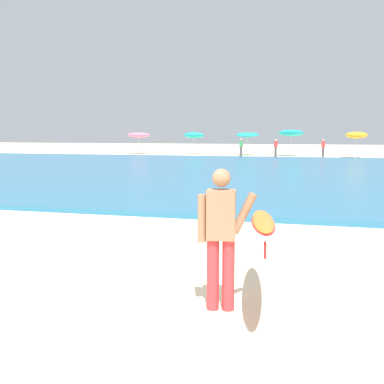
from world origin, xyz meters
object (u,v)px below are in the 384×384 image
(beachgoer_near_row_left, at_px, (323,147))
(beachgoer_near_row_right, at_px, (241,147))
(beach_umbrella_4, at_px, (356,135))
(beach_umbrella_1, at_px, (194,135))
(beachgoer_near_row_mid, at_px, (276,147))
(beach_umbrella_0, at_px, (139,135))
(surfer_with_board, at_px, (239,228))
(beach_umbrella_2, at_px, (247,135))
(beach_umbrella_3, at_px, (291,133))

(beachgoer_near_row_left, xyz_separation_m, beachgoer_near_row_right, (-7.27, -0.43, 0.00))
(beach_umbrella_4, relative_size, beachgoer_near_row_right, 1.41)
(beach_umbrella_1, distance_m, beachgoer_near_row_mid, 8.79)
(beach_umbrella_4, bearing_deg, beach_umbrella_0, 175.18)
(surfer_with_board, bearing_deg, beach_umbrella_2, 97.33)
(beach_umbrella_2, bearing_deg, beach_umbrella_1, 171.30)
(beach_umbrella_0, bearing_deg, beachgoer_near_row_right, -6.95)
(beach_umbrella_2, height_order, beach_umbrella_4, beach_umbrella_2)
(beach_umbrella_3, bearing_deg, beachgoer_near_row_right, -166.10)
(surfer_with_board, distance_m, beach_umbrella_3, 37.39)
(beachgoer_near_row_left, bearing_deg, beach_umbrella_4, -18.09)
(surfer_with_board, height_order, beach_umbrella_0, beach_umbrella_0)
(beach_umbrella_1, xyz_separation_m, beach_umbrella_2, (5.43, -0.83, 0.06))
(beach_umbrella_0, relative_size, beachgoer_near_row_mid, 1.44)
(beachgoer_near_row_left, height_order, beachgoer_near_row_mid, same)
(beach_umbrella_2, height_order, beachgoer_near_row_right, beach_umbrella_2)
(beachgoer_near_row_right, bearing_deg, surfer_with_board, -81.79)
(beachgoer_near_row_mid, relative_size, beachgoer_near_row_right, 1.00)
(beach_umbrella_0, distance_m, beachgoer_near_row_mid, 13.84)
(beachgoer_near_row_mid, distance_m, beachgoer_near_row_right, 3.22)
(beach_umbrella_1, bearing_deg, surfer_with_board, -75.08)
(beach_umbrella_2, distance_m, beachgoer_near_row_right, 1.93)
(beach_umbrella_2, xyz_separation_m, beach_umbrella_4, (9.57, -1.99, -0.01))
(beach_umbrella_1, xyz_separation_m, beach_umbrella_4, (15.00, -2.82, 0.05))
(beach_umbrella_1, bearing_deg, beach_umbrella_4, -10.65)
(beachgoer_near_row_right, bearing_deg, beachgoer_near_row_mid, -9.37)
(beach_umbrella_3, relative_size, beachgoer_near_row_left, 1.58)
(beach_umbrella_1, height_order, beach_umbrella_4, beach_umbrella_1)
(beach_umbrella_3, bearing_deg, beachgoer_near_row_left, -13.19)
(beach_umbrella_2, distance_m, beachgoer_near_row_left, 7.08)
(beach_umbrella_2, relative_size, beach_umbrella_3, 0.89)
(beach_umbrella_3, bearing_deg, beach_umbrella_1, 172.30)
(beach_umbrella_3, height_order, beach_umbrella_4, beach_umbrella_3)
(surfer_with_board, relative_size, beachgoer_near_row_left, 1.60)
(beach_umbrella_2, distance_m, beach_umbrella_4, 9.77)
(beach_umbrella_1, bearing_deg, beachgoer_near_row_mid, -19.39)
(surfer_with_board, height_order, beachgoer_near_row_right, surfer_with_board)
(surfer_with_board, relative_size, beach_umbrella_2, 1.13)
(beach_umbrella_4, bearing_deg, beachgoer_near_row_right, 177.45)
(beach_umbrella_1, relative_size, beach_umbrella_3, 0.90)
(beachgoer_near_row_right, bearing_deg, beach_umbrella_2, 76.76)
(beach_umbrella_0, distance_m, beach_umbrella_3, 14.93)
(beach_umbrella_4, relative_size, beachgoer_near_row_left, 1.41)
(beachgoer_near_row_left, bearing_deg, beach_umbrella_2, 170.79)
(surfer_with_board, distance_m, beach_umbrella_0, 40.72)
(surfer_with_board, bearing_deg, beach_umbrella_1, 104.92)
(surfer_with_board, distance_m, beach_umbrella_2, 38.14)
(surfer_with_board, relative_size, beachgoer_near_row_right, 1.60)
(beach_umbrella_3, xyz_separation_m, beach_umbrella_4, (5.51, -1.54, -0.17))
(beachgoer_near_row_right, bearing_deg, beach_umbrella_0, 173.05)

